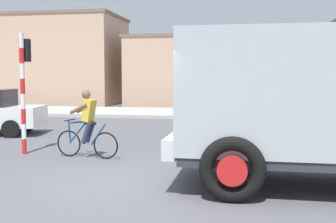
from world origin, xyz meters
TOP-DOWN VIEW (x-y plane):
  - ground_plane at (0.00, 0.00)m, footprint 120.00×120.00m
  - sidewalk_far at (0.00, 14.75)m, footprint 80.00×5.00m
  - truck_foreground at (3.80, 0.43)m, footprint 5.43×2.88m
  - cyclist at (-1.52, 2.37)m, footprint 1.72×0.54m
  - traffic_light_pole at (-3.37, 2.67)m, footprint 0.24×0.43m
  - car_white_mid at (4.03, 9.86)m, footprint 4.12×2.11m
  - car_far_side at (4.34, 6.07)m, footprint 4.32×2.79m
  - pedestrian_near_kerb at (3.00, 9.75)m, footprint 0.34×0.22m
  - building_corner_left at (-12.29, 22.09)m, footprint 11.36×6.18m
  - building_mid_block at (0.32, 21.86)m, footprint 12.06×5.36m

SIDE VIEW (x-z plane):
  - ground_plane at x=0.00m, z-range 0.00..0.00m
  - sidewalk_far at x=0.00m, z-range 0.00..0.16m
  - car_white_mid at x=4.03m, z-range 0.02..1.62m
  - car_far_side at x=4.34m, z-range 0.02..1.62m
  - pedestrian_near_kerb at x=3.00m, z-range 0.04..1.66m
  - cyclist at x=-1.52m, z-range 0.00..1.72m
  - truck_foreground at x=3.80m, z-range 0.22..3.12m
  - traffic_light_pole at x=-3.37m, z-range 0.47..3.67m
  - building_mid_block at x=0.32m, z-range 0.00..4.78m
  - building_corner_left at x=-12.29m, z-range 0.00..6.42m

